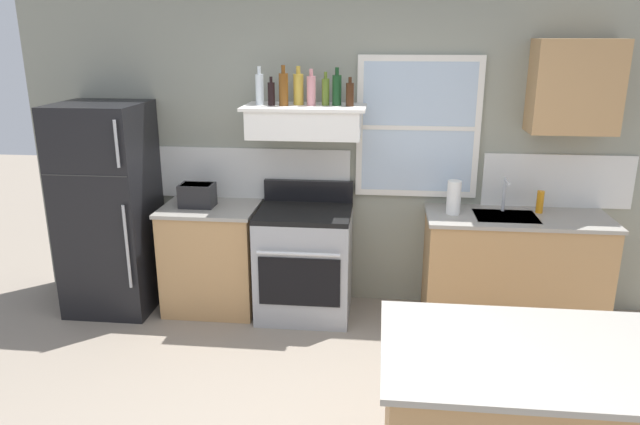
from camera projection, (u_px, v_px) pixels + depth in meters
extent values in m
cube|color=gray|center=(339.00, 149.00, 4.97)|extent=(5.40, 0.06, 2.70)
cube|color=silver|center=(206.00, 172.00, 5.11)|extent=(2.50, 0.02, 0.44)
cube|color=silver|center=(557.00, 181.00, 4.81)|extent=(1.20, 0.02, 0.44)
cube|color=white|center=(418.00, 128.00, 4.80)|extent=(1.00, 0.04, 1.15)
cube|color=silver|center=(418.00, 128.00, 4.79)|extent=(0.90, 0.01, 1.05)
cube|color=white|center=(418.00, 128.00, 4.78)|extent=(0.90, 0.02, 0.04)
cube|color=black|center=(109.00, 209.00, 4.93)|extent=(0.70, 0.68, 1.76)
cube|color=#333333|center=(84.00, 176.00, 4.50)|extent=(0.69, 0.00, 0.01)
cylinder|color=#A5A8AD|center=(127.00, 247.00, 4.61)|extent=(0.02, 0.02, 0.68)
cylinder|color=#A5A8AD|center=(116.00, 144.00, 4.37)|extent=(0.02, 0.02, 0.36)
cube|color=tan|center=(213.00, 259.00, 5.03)|extent=(0.76, 0.60, 0.88)
cube|color=#9E998E|center=(210.00, 208.00, 4.90)|extent=(0.79, 0.63, 0.03)
cube|color=black|center=(197.00, 195.00, 4.86)|extent=(0.28, 0.20, 0.19)
cube|color=black|center=(197.00, 185.00, 4.84)|extent=(0.24, 0.16, 0.01)
cube|color=black|center=(180.00, 191.00, 4.87)|extent=(0.02, 0.03, 0.02)
cube|color=#9EA0A5|center=(305.00, 265.00, 4.91)|extent=(0.76, 0.64, 0.87)
cube|color=black|center=(304.00, 213.00, 4.78)|extent=(0.76, 0.64, 0.04)
cube|color=black|center=(309.00, 191.00, 5.02)|extent=(0.76, 0.06, 0.18)
cube|color=black|center=(299.00, 282.00, 4.61)|extent=(0.65, 0.01, 0.40)
cylinder|color=silver|center=(298.00, 254.00, 4.50)|extent=(0.65, 0.03, 0.03)
cube|color=white|center=(305.00, 122.00, 4.67)|extent=(0.88, 0.48, 0.22)
cube|color=#262628|center=(301.00, 137.00, 4.48)|extent=(0.75, 0.02, 0.04)
cube|color=white|center=(305.00, 107.00, 4.63)|extent=(0.96, 0.52, 0.02)
cylinder|color=silver|center=(260.00, 90.00, 4.61)|extent=(0.06, 0.06, 0.24)
cylinder|color=silver|center=(259.00, 70.00, 4.57)|extent=(0.03, 0.03, 0.06)
cylinder|color=black|center=(271.00, 94.00, 4.58)|extent=(0.06, 0.06, 0.18)
cylinder|color=black|center=(271.00, 79.00, 4.55)|extent=(0.02, 0.02, 0.04)
cylinder|color=brown|center=(284.00, 90.00, 4.56)|extent=(0.07, 0.07, 0.25)
cylinder|color=brown|center=(283.00, 69.00, 4.52)|extent=(0.03, 0.03, 0.06)
cylinder|color=#B29333|center=(298.00, 90.00, 4.62)|extent=(0.08, 0.08, 0.24)
cylinder|color=#B29333|center=(298.00, 70.00, 4.58)|extent=(0.03, 0.03, 0.06)
cylinder|color=#C67F84|center=(311.00, 91.00, 4.58)|extent=(0.07, 0.07, 0.22)
cylinder|color=#C67F84|center=(311.00, 72.00, 4.54)|extent=(0.03, 0.03, 0.06)
cylinder|color=#4C601E|center=(326.00, 92.00, 4.59)|extent=(0.06, 0.06, 0.21)
cylinder|color=#4C601E|center=(326.00, 75.00, 4.55)|extent=(0.03, 0.03, 0.05)
cylinder|color=#143819|center=(337.00, 90.00, 4.57)|extent=(0.07, 0.07, 0.23)
cylinder|color=#143819|center=(337.00, 71.00, 4.53)|extent=(0.03, 0.03, 0.06)
cylinder|color=#381E0F|center=(350.00, 95.00, 4.54)|extent=(0.06, 0.06, 0.18)
cylinder|color=#381E0F|center=(350.00, 80.00, 4.51)|extent=(0.03, 0.03, 0.04)
cube|color=tan|center=(513.00, 271.00, 4.78)|extent=(1.40, 0.60, 0.88)
cube|color=#9E998E|center=(518.00, 217.00, 4.64)|extent=(1.43, 0.63, 0.03)
cube|color=#B7BABC|center=(506.00, 217.00, 4.63)|extent=(0.48, 0.36, 0.01)
cylinder|color=silver|center=(504.00, 194.00, 4.72)|extent=(0.03, 0.03, 0.28)
cylinder|color=silver|center=(507.00, 182.00, 4.61)|extent=(0.02, 0.16, 0.02)
cylinder|color=white|center=(454.00, 197.00, 4.65)|extent=(0.11, 0.11, 0.27)
cylinder|color=orange|center=(540.00, 202.00, 4.69)|extent=(0.06, 0.06, 0.18)
cube|color=#9E998E|center=(536.00, 354.00, 2.67)|extent=(1.40, 0.90, 0.03)
cube|color=tan|center=(575.00, 87.00, 4.45)|extent=(0.64, 0.32, 0.70)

